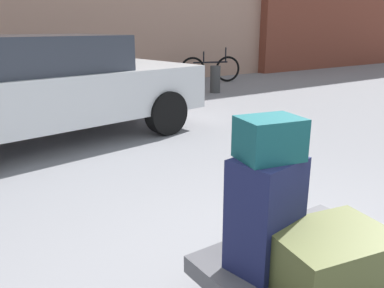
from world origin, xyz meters
The scene contains 8 objects.
luggage_cart centered at (0.00, 0.00, 0.27)m, with size 1.14×0.90×0.34m.
suitcase_navy_rear_left centered at (-0.28, 0.15, 0.63)m, with size 0.34×0.26×0.58m, color #191E47.
suitcase_olive_center centered at (-0.13, -0.15, 0.48)m, with size 0.56×0.41×0.28m, color #4C5128.
duffel_bag_teal_topmost_pile centered at (-0.28, 0.15, 1.02)m, with size 0.29×0.22×0.20m, color #144C51.
parked_car centered at (-0.29, 4.38, 0.76)m, with size 4.51×2.40×1.42m.
bicycle_leaning centered at (5.21, 7.89, 0.37)m, with size 1.68×0.63×0.96m.
bollard_kerb_near centered at (2.84, 6.36, 0.32)m, with size 0.24×0.24×0.63m, color #383838.
bollard_kerb_mid centered at (4.21, 6.36, 0.32)m, with size 0.24×0.24×0.63m, color #383838.
Camera 1 is at (-1.59, -1.12, 1.53)m, focal length 36.97 mm.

